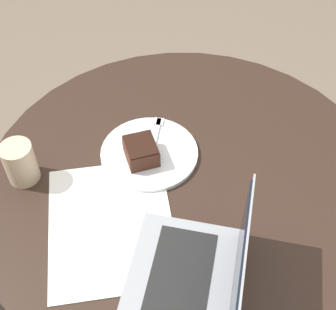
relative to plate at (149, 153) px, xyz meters
name	(u,v)px	position (x,y,z in m)	size (l,w,h in m)	color
ground_plane	(181,305)	(-0.04, -0.12, -0.79)	(12.00, 12.00, 0.00)	#6B5B4C
dining_table	(185,221)	(-0.04, -0.12, -0.21)	(1.04, 1.04, 0.78)	black
paper_document	(111,224)	(-0.23, 0.02, 0.00)	(0.45, 0.41, 0.00)	white
plate	(149,153)	(0.00, 0.00, 0.00)	(0.26, 0.26, 0.01)	silver
cake_slice	(141,151)	(-0.03, 0.01, 0.03)	(0.12, 0.11, 0.05)	#472619
fork	(156,136)	(0.06, 0.00, 0.01)	(0.17, 0.04, 0.00)	silver
coffee_glass	(20,163)	(-0.16, 0.28, 0.05)	(0.08, 0.08, 0.11)	#C6AD89
laptop	(194,278)	(-0.32, -0.21, 0.03)	(0.32, 0.25, 0.22)	gray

